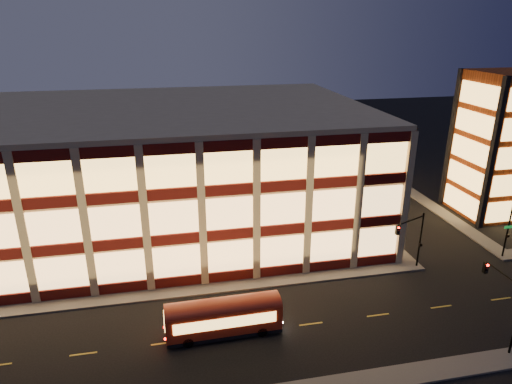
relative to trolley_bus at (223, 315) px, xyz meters
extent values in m
plane|color=black|center=(-2.75, 5.73, -1.72)|extent=(200.00, 200.00, 0.00)
cube|color=#514F4C|center=(-5.75, 6.73, -1.64)|extent=(54.00, 2.00, 0.15)
cube|color=#514F4C|center=(20.25, 22.73, -1.64)|extent=(2.00, 30.00, 0.15)
cube|color=#514F4C|center=(31.25, 22.73, -1.64)|extent=(2.00, 30.00, 0.15)
cube|color=tan|center=(-5.75, 22.73, 5.28)|extent=(50.00, 30.00, 14.00)
cube|color=tan|center=(-5.75, 22.73, 12.53)|extent=(50.40, 30.40, 0.50)
cube|color=#470C0A|center=(-5.75, 7.61, -1.07)|extent=(50.10, 0.25, 1.00)
cube|color=#FBB869|center=(-5.75, 7.63, 1.03)|extent=(49.00, 0.20, 3.00)
cube|color=#470C0A|center=(19.37, 22.73, -1.07)|extent=(0.25, 30.10, 1.00)
cube|color=#FBB869|center=(19.35, 22.73, 1.03)|extent=(0.20, 29.00, 3.00)
cube|color=#470C0A|center=(-5.75, 7.61, 3.33)|extent=(50.10, 0.25, 1.00)
cube|color=#FBB869|center=(-5.75, 7.63, 5.43)|extent=(49.00, 0.20, 3.00)
cube|color=#470C0A|center=(19.37, 22.73, 3.33)|extent=(0.25, 30.10, 1.00)
cube|color=#FBB869|center=(19.35, 22.73, 5.43)|extent=(0.20, 29.00, 3.00)
cube|color=#470C0A|center=(-5.75, 7.61, 7.73)|extent=(50.10, 0.25, 1.00)
cube|color=#FBB869|center=(-5.75, 7.63, 9.83)|extent=(49.00, 0.20, 3.00)
cube|color=#470C0A|center=(19.37, 22.73, 7.73)|extent=(0.25, 30.10, 1.00)
cube|color=#FBB869|center=(19.35, 22.73, 9.83)|extent=(0.20, 29.00, 3.00)
cube|color=#8C3814|center=(37.25, 17.73, 7.28)|extent=(8.00, 8.00, 18.00)
cube|color=black|center=(33.25, 13.73, 7.28)|extent=(0.60, 0.60, 18.00)
cube|color=black|center=(33.25, 21.73, 7.28)|extent=(0.60, 0.60, 18.00)
cube|color=black|center=(41.25, 21.73, 7.28)|extent=(0.60, 0.60, 18.00)
cube|color=#FFBC59|center=(37.25, 13.65, 0.08)|extent=(6.60, 0.16, 2.60)
cube|color=#FFBC59|center=(33.17, 17.73, 0.08)|extent=(0.16, 6.60, 2.60)
cube|color=#FFBC59|center=(33.17, 17.73, 3.48)|extent=(0.16, 6.60, 2.60)
cube|color=#FFBC59|center=(33.17, 17.73, 6.88)|extent=(0.16, 6.60, 2.60)
cube|color=#FFBC59|center=(33.17, 17.73, 10.28)|extent=(0.16, 6.60, 2.60)
cube|color=#FFBC59|center=(33.17, 17.73, 13.68)|extent=(0.16, 6.60, 2.60)
cylinder|color=black|center=(20.75, 6.53, 1.28)|extent=(0.18, 0.18, 6.00)
cylinder|color=black|center=(19.00, 5.78, 3.98)|extent=(3.56, 1.63, 0.14)
cube|color=black|center=(17.25, 5.03, 3.48)|extent=(0.32, 0.32, 0.95)
sphere|color=#FF0C05|center=(17.25, 4.85, 3.78)|extent=(0.20, 0.20, 0.20)
cube|color=black|center=(20.75, 6.33, 0.88)|extent=(0.25, 0.18, 0.28)
cylinder|color=black|center=(30.75, 6.53, 1.28)|extent=(0.18, 0.18, 6.00)
cube|color=black|center=(30.75, 6.33, 0.88)|extent=(0.25, 0.18, 0.28)
cube|color=#0C7226|center=(30.75, 6.38, 1.88)|extent=(1.20, 0.06, 0.28)
cylinder|color=black|center=(20.75, -4.77, 3.98)|extent=(0.14, 4.00, 0.14)
cube|color=black|center=(20.75, -2.77, 3.48)|extent=(0.32, 0.32, 0.95)
sphere|color=#FF0C05|center=(20.75, -2.95, 3.78)|extent=(0.20, 0.20, 0.20)
cube|color=#9F1C08|center=(0.00, 0.00, -0.16)|extent=(9.17, 2.45, 2.10)
cube|color=black|center=(0.00, 0.00, -1.40)|extent=(9.17, 2.45, 0.32)
cylinder|color=black|center=(-2.90, -1.06, -1.30)|extent=(0.83, 0.29, 0.82)
cylinder|color=black|center=(-2.94, 0.95, -1.30)|extent=(0.83, 0.29, 0.82)
cylinder|color=black|center=(2.94, -0.95, -1.30)|extent=(0.83, 0.29, 0.82)
cylinder|color=black|center=(2.90, 1.06, -1.30)|extent=(0.83, 0.29, 0.82)
cube|color=#FFBC59|center=(0.02, -1.17, 0.11)|extent=(8.04, 0.21, 0.91)
cube|color=#FFBC59|center=(-0.02, 1.17, 0.11)|extent=(8.04, 0.21, 0.91)
camera|label=1|loc=(-3.59, -30.20, 21.92)|focal=32.00mm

